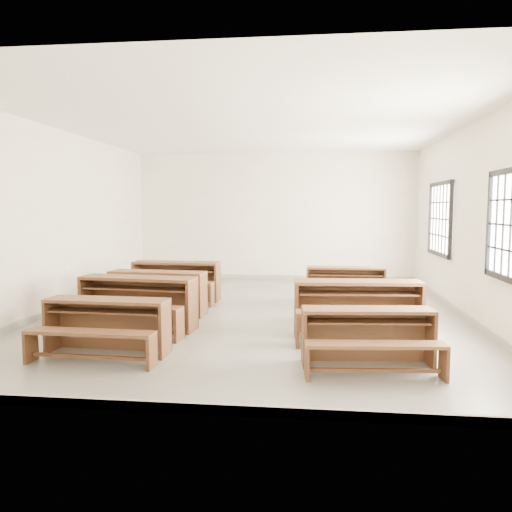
# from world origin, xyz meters

# --- Properties ---
(room) EXTENTS (8.50, 8.50, 3.20)m
(room) POSITION_xyz_m (0.09, 0.00, 2.14)
(room) COLOR gray
(room) RESTS_ON ground
(desk_set_0) EXTENTS (1.57, 0.86, 0.69)m
(desk_set_0) POSITION_xyz_m (-1.58, -2.59, 0.40)
(desk_set_0) COLOR brown
(desk_set_0) RESTS_ON ground
(desk_set_1) EXTENTS (1.84, 1.09, 0.79)m
(desk_set_1) POSITION_xyz_m (-1.65, -1.31, 0.46)
(desk_set_1) COLOR brown
(desk_set_1) RESTS_ON ground
(desk_set_2) EXTENTS (1.73, 1.01, 0.74)m
(desk_set_2) POSITION_xyz_m (-1.67, -0.30, 0.43)
(desk_set_2) COLOR brown
(desk_set_2) RESTS_ON ground
(desk_set_3) EXTENTS (1.72, 0.92, 0.76)m
(desk_set_3) POSITION_xyz_m (-1.71, 1.03, 0.44)
(desk_set_3) COLOR brown
(desk_set_3) RESTS_ON ground
(desk_set_4) EXTENTS (1.55, 0.90, 0.67)m
(desk_set_4) POSITION_xyz_m (1.60, -2.72, 0.39)
(desk_set_4) COLOR brown
(desk_set_4) RESTS_ON ground
(desk_set_5) EXTENTS (1.83, 1.04, 0.80)m
(desk_set_5) POSITION_xyz_m (1.60, -1.40, 0.47)
(desk_set_5) COLOR brown
(desk_set_5) RESTS_ON ground
(desk_set_6) EXTENTS (1.50, 0.90, 0.64)m
(desk_set_6) POSITION_xyz_m (1.51, -0.29, 0.37)
(desk_set_6) COLOR brown
(desk_set_6) RESTS_ON ground
(desk_set_7) EXTENTS (1.51, 0.79, 0.68)m
(desk_set_7) POSITION_xyz_m (1.60, 1.27, 0.39)
(desk_set_7) COLOR brown
(desk_set_7) RESTS_ON ground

